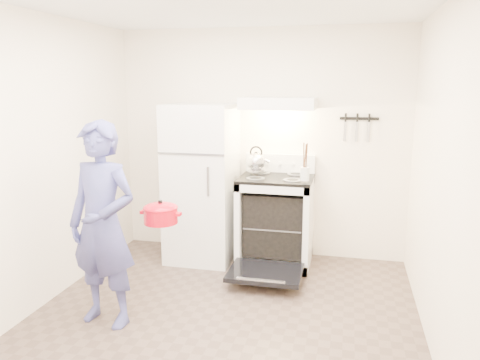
# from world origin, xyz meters

# --- Properties ---
(floor) EXTENTS (3.60, 3.60, 0.00)m
(floor) POSITION_xyz_m (0.00, 0.00, 0.00)
(floor) COLOR brown
(floor) RESTS_ON ground
(back_wall) EXTENTS (3.20, 0.02, 2.50)m
(back_wall) POSITION_xyz_m (0.00, 1.80, 1.25)
(back_wall) COLOR white
(back_wall) RESTS_ON ground
(refrigerator) EXTENTS (0.70, 0.70, 1.70)m
(refrigerator) POSITION_xyz_m (-0.58, 1.45, 0.85)
(refrigerator) COLOR white
(refrigerator) RESTS_ON floor
(stove_body) EXTENTS (0.76, 0.65, 0.92)m
(stove_body) POSITION_xyz_m (0.23, 1.48, 0.46)
(stove_body) COLOR white
(stove_body) RESTS_ON floor
(cooktop) EXTENTS (0.76, 0.65, 0.03)m
(cooktop) POSITION_xyz_m (0.23, 1.48, 0.94)
(cooktop) COLOR black
(cooktop) RESTS_ON stove_body
(backsplash) EXTENTS (0.76, 0.07, 0.20)m
(backsplash) POSITION_xyz_m (0.23, 1.76, 1.05)
(backsplash) COLOR white
(backsplash) RESTS_ON cooktop
(oven_door) EXTENTS (0.70, 0.54, 0.04)m
(oven_door) POSITION_xyz_m (0.23, 0.88, 0.12)
(oven_door) COLOR black
(oven_door) RESTS_ON floor
(oven_rack) EXTENTS (0.60, 0.52, 0.01)m
(oven_rack) POSITION_xyz_m (0.23, 1.48, 0.44)
(oven_rack) COLOR slate
(oven_rack) RESTS_ON stove_body
(range_hood) EXTENTS (0.76, 0.50, 0.12)m
(range_hood) POSITION_xyz_m (0.23, 1.55, 1.71)
(range_hood) COLOR white
(range_hood) RESTS_ON back_wall
(knife_strip) EXTENTS (0.40, 0.02, 0.03)m
(knife_strip) POSITION_xyz_m (1.05, 1.79, 1.55)
(knife_strip) COLOR black
(knife_strip) RESTS_ON back_wall
(pizza_stone) EXTENTS (0.35, 0.35, 0.02)m
(pizza_stone) POSITION_xyz_m (0.23, 1.44, 0.45)
(pizza_stone) COLOR #916C4E
(pizza_stone) RESTS_ON oven_rack
(tea_kettle) EXTENTS (0.25, 0.21, 0.31)m
(tea_kettle) POSITION_xyz_m (-0.00, 1.55, 1.10)
(tea_kettle) COLOR #B7B7BB
(tea_kettle) RESTS_ON cooktop
(utensil_jar) EXTENTS (0.11, 0.11, 0.13)m
(utensil_jar) POSITION_xyz_m (0.55, 1.22, 1.05)
(utensil_jar) COLOR silver
(utensil_jar) RESTS_ON cooktop
(person) EXTENTS (0.65, 0.48, 1.64)m
(person) POSITION_xyz_m (-0.90, -0.10, 0.82)
(person) COLOR navy
(person) RESTS_ON floor
(dutch_oven) EXTENTS (0.35, 0.28, 0.23)m
(dutch_oven) POSITION_xyz_m (-0.55, 0.21, 0.84)
(dutch_oven) COLOR red
(dutch_oven) RESTS_ON person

